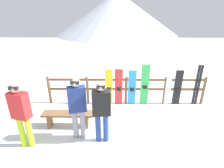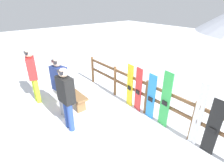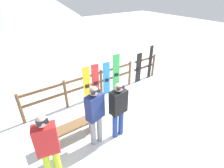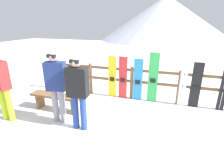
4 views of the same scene
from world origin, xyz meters
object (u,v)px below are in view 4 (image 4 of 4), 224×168
object	(u,v)px
bench	(56,98)
person_navy	(56,83)
snowboard_blue	(138,80)
ski_pair_white	(183,81)
snowboard_yellow	(112,77)
person_red	(1,82)
snowboard_black_stripe	(196,86)
snowboard_red	(123,78)
snowboard_green	(153,78)
person_black	(78,89)

from	to	relation	value
bench	person_navy	bearing A→B (deg)	-49.00
snowboard_blue	ski_pair_white	xyz separation A→B (m)	(1.35, 0.00, 0.12)
snowboard_yellow	snowboard_blue	distance (m)	0.87
person_red	person_navy	size ratio (longest dim) A/B	1.00
snowboard_black_stripe	snowboard_red	bearing A→B (deg)	180.00
snowboard_blue	snowboard_black_stripe	distance (m)	1.71
snowboard_red	snowboard_green	size ratio (longest dim) A/B	0.89
person_black	snowboard_blue	size ratio (longest dim) A/B	1.28
bench	person_black	size ratio (longest dim) A/B	0.89
snowboard_blue	ski_pair_white	distance (m)	1.36
snowboard_green	person_black	bearing A→B (deg)	-125.18
person_black	bench	bearing A→B (deg)	149.72
person_navy	bench	bearing A→B (deg)	131.00
person_black	snowboard_black_stripe	world-z (taller)	person_black
person_red	ski_pair_white	size ratio (longest dim) A/B	1.13
person_red	snowboard_blue	xyz separation A→B (m)	(2.97, 2.31, -0.38)
person_black	snowboard_blue	bearing A→B (deg)	64.39
snowboard_yellow	snowboard_red	xyz separation A→B (m)	(0.37, 0.00, 0.00)
person_red	snowboard_green	size ratio (longest dim) A/B	1.14
snowboard_black_stripe	person_navy	bearing A→B (deg)	-149.73
snowboard_yellow	snowboard_blue	bearing A→B (deg)	-0.00
snowboard_red	snowboard_blue	xyz separation A→B (m)	(0.50, -0.00, -0.02)
bench	snowboard_red	world-z (taller)	snowboard_red
snowboard_green	snowboard_red	bearing A→B (deg)	-179.99
person_red	snowboard_black_stripe	distance (m)	5.23
snowboard_yellow	snowboard_black_stripe	world-z (taller)	snowboard_yellow
person_red	snowboard_green	bearing A→B (deg)	33.89
person_black	ski_pair_white	distance (m)	3.15
snowboard_yellow	snowboard_blue	world-z (taller)	snowboard_yellow
person_navy	snowboard_black_stripe	distance (m)	3.90
person_red	snowboard_black_stripe	xyz separation A→B (m)	(4.67, 2.31, -0.37)
person_navy	person_black	bearing A→B (deg)	-11.22
snowboard_green	person_red	bearing A→B (deg)	-146.11
person_navy	ski_pair_white	size ratio (longest dim) A/B	1.12
bench	person_red	distance (m)	1.41
person_navy	snowboard_blue	xyz separation A→B (m)	(1.64, 1.96, -0.37)
snowboard_yellow	snowboard_blue	xyz separation A→B (m)	(0.87, -0.00, -0.02)
snowboard_green	ski_pair_white	bearing A→B (deg)	0.22
person_black	snowboard_black_stripe	distance (m)	3.43
snowboard_yellow	snowboard_green	size ratio (longest dim) A/B	0.89
person_red	snowboard_green	distance (m)	4.15
snowboard_yellow	snowboard_red	world-z (taller)	snowboard_red
snowboard_green	snowboard_black_stripe	xyz separation A→B (m)	(1.23, -0.00, -0.11)
person_red	ski_pair_white	xyz separation A→B (m)	(4.32, 2.31, -0.25)
person_black	snowboard_red	distance (m)	2.16
person_red	snowboard_green	world-z (taller)	person_red
person_black	person_red	xyz separation A→B (m)	(-1.97, -0.23, 0.05)
person_black	snowboard_red	world-z (taller)	person_black
ski_pair_white	snowboard_black_stripe	size ratio (longest dim) A/B	1.17
person_black	snowboard_black_stripe	size ratio (longest dim) A/B	1.27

